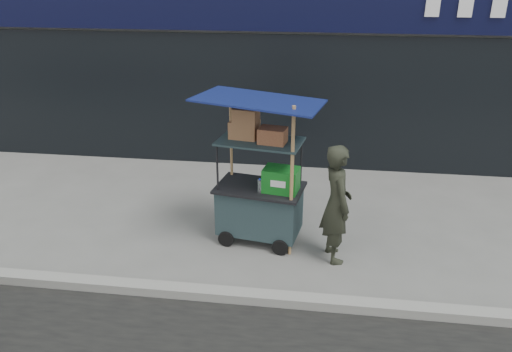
# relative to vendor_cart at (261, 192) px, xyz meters

# --- Properties ---
(ground) EXTENTS (80.00, 80.00, 0.00)m
(ground) POSITION_rel_vendor_cart_xyz_m (0.21, -1.19, -0.72)
(ground) COLOR #60605C
(ground) RESTS_ON ground
(curb) EXTENTS (80.00, 0.18, 0.12)m
(curb) POSITION_rel_vendor_cart_xyz_m (0.21, -1.39, -0.66)
(curb) COLOR gray
(curb) RESTS_ON ground
(vendor_cart) EXTENTS (1.67, 1.31, 2.05)m
(vendor_cart) POSITION_rel_vendor_cart_xyz_m (0.00, 0.00, 0.00)
(vendor_cart) COLOR #1B2B2E
(vendor_cart) RESTS_ON ground
(vendor_man) EXTENTS (0.52, 0.65, 1.55)m
(vendor_man) POSITION_rel_vendor_cart_xyz_m (0.99, -0.34, 0.06)
(vendor_man) COLOR #25281D
(vendor_man) RESTS_ON ground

